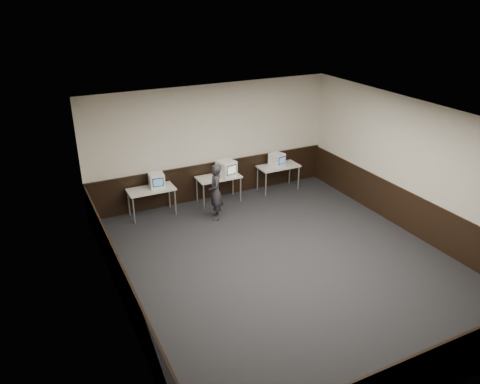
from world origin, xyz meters
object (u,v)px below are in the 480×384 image
Objects in this scene: desk_center at (219,179)px; emac_center at (226,168)px; emac_right at (277,159)px; desk_right at (278,168)px; person at (216,192)px; emac_left at (157,180)px; desk_left at (151,191)px.

emac_center reaches higher than desk_center.
desk_center is at bearing 157.08° from emac_center.
emac_right is at bearing 1.37° from desk_center.
desk_right is at bearing -11.85° from emac_center.
desk_center is 1.02m from person.
desk_left is at bearing -160.89° from emac_left.
desk_left is at bearing 165.79° from emac_center.
emac_left is at bearing -109.19° from person.
desk_left is at bearing 163.00° from emac_right.
person is (-0.48, -0.90, 0.06)m from desk_center.
emac_center is at bearing -9.75° from desk_center.
desk_center is at bearing 0.00° from desk_left.
desk_right is 1.70m from emac_center.
emac_right reaches higher than desk_left.
emac_center is (1.95, -0.08, 0.03)m from emac_left.
desk_right is 2.76× the size of emac_left.
emac_center is (0.22, -0.04, 0.29)m from desk_center.
desk_right is 2.55m from person.
emac_left is 0.92× the size of emac_right.
emac_right is at bearing -10.27° from emac_center.
desk_right is (3.80, 0.00, 0.00)m from desk_left.
emac_right is at bearing 125.11° from desk_right.
person reaches higher than desk_left.
person reaches higher than desk_center.
person is at bearing -31.49° from emac_left.
emac_left is 1.95m from emac_center.
emac_right reaches higher than desk_right.
emac_right is (1.87, 0.04, 0.25)m from desk_center.
emac_center is at bearing 165.22° from emac_right.
emac_right is 0.32× the size of person.
emac_left is at bearing 178.60° from desk_center.
desk_right is at bearing 0.00° from desk_center.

